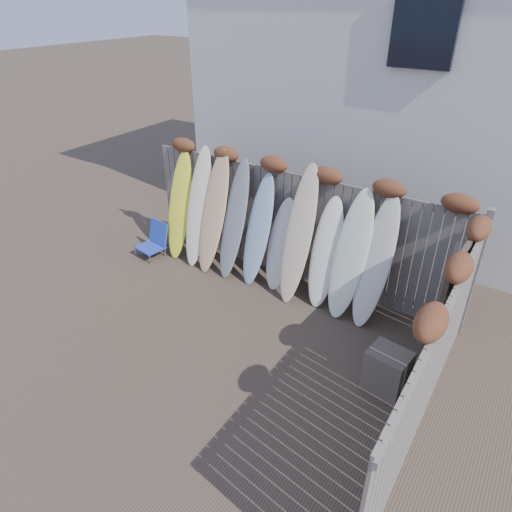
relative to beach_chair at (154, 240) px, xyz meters
The scene contains 17 objects.
ground 3.15m from the beach_chair, 30.70° to the right, with size 80.00×80.00×0.00m, color #493A2D.
back_fence 3.00m from the beach_chair, 15.99° to the left, with size 6.05×0.28×2.24m.
right_fence 5.91m from the beach_chair, 13.34° to the right, with size 0.28×4.40×2.24m.
house 6.52m from the beach_chair, 56.83° to the left, with size 8.50×5.50×6.33m.
beach_chair is the anchor object (origin of this frame).
wooden_crate 5.22m from the beach_chair, 10.63° to the right, with size 0.52×0.43×0.61m, color #715E54.
lattice_panel 5.67m from the beach_chair, ahead, with size 0.06×1.35×2.03m, color brown.
surfboard_0 0.91m from the beach_chair, 41.21° to the left, with size 0.48×0.07×2.14m, color #FCFF2C.
surfboard_1 1.26m from the beach_chair, 21.61° to the left, with size 0.47×0.07×2.30m, color #FAE4CB.
surfboard_2 1.56m from the beach_chair, 14.10° to the left, with size 0.53×0.07×2.33m, color #EB8B69.
surfboard_3 1.93m from the beach_chair, 11.40° to the left, with size 0.46×0.07×2.23m, color gray.
surfboard_4 2.36m from the beach_chair, ahead, with size 0.47×0.07×2.05m, color #93B0D5.
surfboard_5 2.75m from the beach_chair, ahead, with size 0.49×0.07×1.68m, color silver.
surfboard_6 3.19m from the beach_chair, ahead, with size 0.48×0.07×2.39m, color beige.
surfboard_7 3.60m from the beach_chair, ahead, with size 0.48×0.07×1.90m, color white.
surfboard_8 4.05m from the beach_chair, ahead, with size 0.55×0.07×2.15m, color white.
surfboard_9 4.45m from the beach_chair, ahead, with size 0.49×0.07×2.16m, color silver.
Camera 1 is at (3.41, -4.01, 4.64)m, focal length 32.00 mm.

